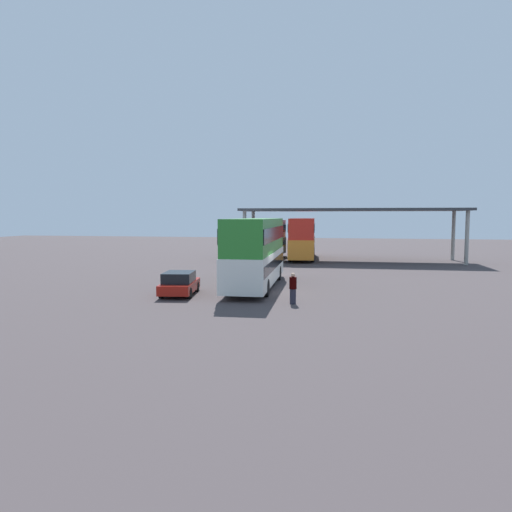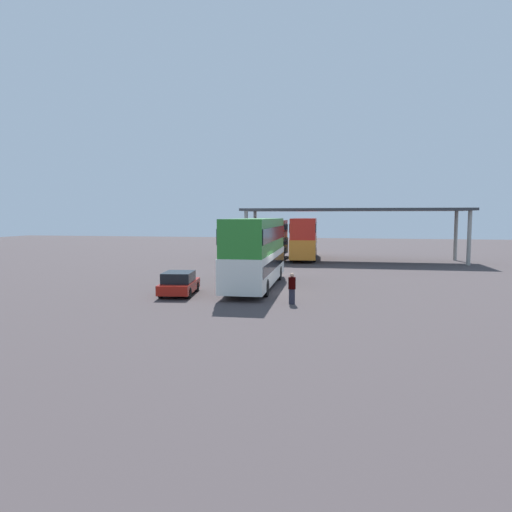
{
  "view_description": "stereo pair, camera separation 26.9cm",
  "coord_description": "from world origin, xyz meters",
  "px_view_note": "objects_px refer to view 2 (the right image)",
  "views": [
    {
      "loc": [
        4.26,
        -26.34,
        4.52
      ],
      "look_at": [
        -1.05,
        2.09,
        2.0
      ],
      "focal_mm": 31.92,
      "sensor_mm": 36.0,
      "label": 1
    },
    {
      "loc": [
        4.52,
        -26.29,
        4.52
      ],
      "look_at": [
        -1.05,
        2.09,
        2.0
      ],
      "focal_mm": 31.92,
      "sensor_mm": 36.0,
      "label": 2
    }
  ],
  "objects_px": {
    "pedestrian_waiting": "(292,289)",
    "double_decker_mid_row": "(304,237)",
    "parked_hatchback": "(179,283)",
    "double_decker_near_canopy": "(264,238)",
    "double_decker_main": "(256,250)"
  },
  "relations": [
    {
      "from": "parked_hatchback",
      "to": "double_decker_mid_row",
      "type": "height_order",
      "value": "double_decker_mid_row"
    },
    {
      "from": "parked_hatchback",
      "to": "pedestrian_waiting",
      "type": "height_order",
      "value": "pedestrian_waiting"
    },
    {
      "from": "double_decker_near_canopy",
      "to": "pedestrian_waiting",
      "type": "bearing_deg",
      "value": -159.76
    },
    {
      "from": "double_decker_main",
      "to": "double_decker_mid_row",
      "type": "xyz_separation_m",
      "value": [
        1.3,
        20.22,
        -0.03
      ]
    },
    {
      "from": "double_decker_main",
      "to": "pedestrian_waiting",
      "type": "bearing_deg",
      "value": -152.56
    },
    {
      "from": "double_decker_main",
      "to": "double_decker_near_canopy",
      "type": "relative_size",
      "value": 1.04
    },
    {
      "from": "pedestrian_waiting",
      "to": "double_decker_mid_row",
      "type": "bearing_deg",
      "value": 173.9
    },
    {
      "from": "double_decker_mid_row",
      "to": "pedestrian_waiting",
      "type": "distance_m",
      "value": 25.53
    },
    {
      "from": "parked_hatchback",
      "to": "double_decker_mid_row",
      "type": "xyz_separation_m",
      "value": [
        5.09,
        23.98,
        1.69
      ]
    },
    {
      "from": "double_decker_main",
      "to": "double_decker_near_canopy",
      "type": "xyz_separation_m",
      "value": [
        -2.73,
        18.3,
        -0.14
      ]
    },
    {
      "from": "double_decker_mid_row",
      "to": "pedestrian_waiting",
      "type": "height_order",
      "value": "double_decker_mid_row"
    },
    {
      "from": "double_decker_mid_row",
      "to": "pedestrian_waiting",
      "type": "bearing_deg",
      "value": -179.36
    },
    {
      "from": "double_decker_near_canopy",
      "to": "pedestrian_waiting",
      "type": "relative_size",
      "value": 6.66
    },
    {
      "from": "double_decker_mid_row",
      "to": "double_decker_near_canopy",
      "type": "bearing_deg",
      "value": 112.54
    },
    {
      "from": "parked_hatchback",
      "to": "pedestrian_waiting",
      "type": "xyz_separation_m",
      "value": [
        6.71,
        -1.45,
        0.13
      ]
    }
  ]
}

